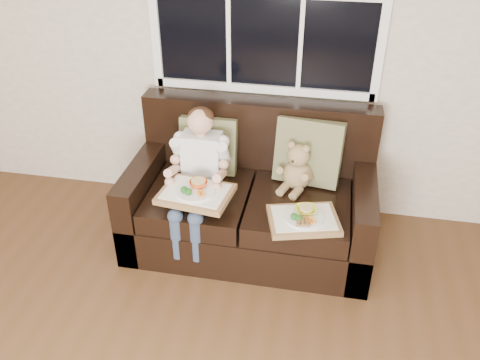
% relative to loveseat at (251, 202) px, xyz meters
% --- Properties ---
extents(room_walls, '(4.52, 5.02, 2.71)m').
position_rel_loveseat_xyz_m(room_walls, '(-0.26, -2.02, 1.28)').
color(room_walls, beige).
rests_on(room_walls, ground).
extents(loveseat, '(1.70, 0.92, 0.96)m').
position_rel_loveseat_xyz_m(loveseat, '(0.00, 0.00, 0.00)').
color(loveseat, black).
rests_on(loveseat, ground).
extents(pillow_left, '(0.41, 0.20, 0.42)m').
position_rel_loveseat_xyz_m(pillow_left, '(-0.34, 0.15, 0.35)').
color(pillow_left, '#6A6642').
rests_on(pillow_left, loveseat).
extents(pillow_right, '(0.48, 0.27, 0.47)m').
position_rel_loveseat_xyz_m(pillow_right, '(0.37, 0.15, 0.37)').
color(pillow_right, '#6A6642').
rests_on(pillow_right, loveseat).
extents(child, '(0.39, 0.60, 0.88)m').
position_rel_loveseat_xyz_m(child, '(-0.35, -0.12, 0.34)').
color(child, silver).
rests_on(child, loveseat).
extents(teddy_bear, '(0.25, 0.30, 0.36)m').
position_rel_loveseat_xyz_m(teddy_bear, '(0.31, 0.04, 0.28)').
color(teddy_bear, '#9A8351').
rests_on(teddy_bear, loveseat).
extents(tray_left, '(0.49, 0.40, 0.10)m').
position_rel_loveseat_xyz_m(tray_left, '(-0.31, -0.34, 0.27)').
color(tray_left, olive).
rests_on(tray_left, child).
extents(tray_right, '(0.51, 0.44, 0.10)m').
position_rel_loveseat_xyz_m(tray_right, '(0.40, -0.36, 0.17)').
color(tray_right, olive).
rests_on(tray_right, loveseat).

